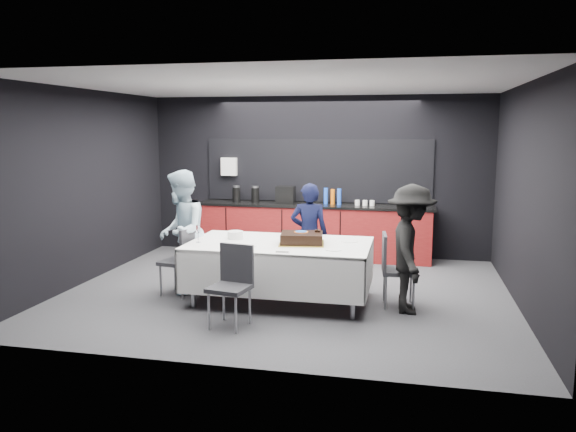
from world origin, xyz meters
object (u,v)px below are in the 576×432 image
object	(u,v)px
chair_left	(183,256)
chair_near	(233,279)
cake_assembly	(302,238)
chair_right	(393,265)
party_table	(280,253)
person_left	(181,232)
plate_stack	(235,235)
champagne_flute	(198,230)
person_center	(309,234)
person_right	(411,249)

from	to	relation	value
chair_left	chair_near	xyz separation A→B (m)	(1.01, -0.96, 0.00)
cake_assembly	chair_near	world-z (taller)	cake_assembly
chair_right	chair_near	xyz separation A→B (m)	(-1.76, -1.10, 0.00)
party_table	person_left	size ratio (longest dim) A/B	1.38
plate_stack	person_left	distance (m)	0.77
champagne_flute	chair_left	xyz separation A→B (m)	(-0.30, 0.20, -0.40)
chair_left	person_center	size ratio (longest dim) A/B	0.63
chair_near	champagne_flute	bearing A→B (deg)	132.80
champagne_flute	person_center	xyz separation A→B (m)	(1.25, 1.10, -0.20)
party_table	chair_left	world-z (taller)	chair_left
plate_stack	party_table	bearing A→B (deg)	-11.50
cake_assembly	person_left	xyz separation A→B (m)	(-1.70, 0.14, -0.01)
cake_assembly	champagne_flute	xyz separation A→B (m)	(-1.32, -0.21, 0.09)
party_table	person_center	xyz separation A→B (m)	(0.23, 0.89, 0.09)
cake_assembly	person_center	distance (m)	0.91
champagne_flute	chair_near	world-z (taller)	champagne_flute
champagne_flute	plate_stack	bearing A→B (deg)	41.62
chair_right	person_left	bearing A→B (deg)	179.81
plate_stack	chair_near	bearing A→B (deg)	-74.18
plate_stack	champagne_flute	xyz separation A→B (m)	(-0.39, -0.35, 0.11)
chair_left	person_left	size ratio (longest dim) A/B	0.55
champagne_flute	person_left	bearing A→B (deg)	137.22
chair_left	person_center	xyz separation A→B (m)	(1.56, 0.90, 0.20)
party_table	chair_near	size ratio (longest dim) A/B	2.51
person_center	plate_stack	bearing A→B (deg)	33.62
cake_assembly	chair_left	xyz separation A→B (m)	(-1.63, -0.00, -0.32)
cake_assembly	person_center	world-z (taller)	person_center
champagne_flute	chair_left	bearing A→B (deg)	146.31
plate_stack	person_center	xyz separation A→B (m)	(0.86, 0.76, -0.09)
chair_right	person_center	distance (m)	1.45
plate_stack	champagne_flute	bearing A→B (deg)	-138.38
chair_left	person_center	distance (m)	1.81
champagne_flute	person_center	size ratio (longest dim) A/B	0.15
champagne_flute	person_center	world-z (taller)	person_center
person_center	person_right	xyz separation A→B (m)	(1.43, -0.96, 0.05)
person_left	chair_right	bearing A→B (deg)	74.80
chair_left	person_right	distance (m)	3.00
cake_assembly	chair_right	bearing A→B (deg)	6.68
champagne_flute	person_left	xyz separation A→B (m)	(-0.38, 0.35, -0.10)
person_left	person_right	xyz separation A→B (m)	(3.06, -0.20, -0.05)
person_right	plate_stack	bearing A→B (deg)	81.70
party_table	plate_stack	bearing A→B (deg)	168.50
person_right	champagne_flute	bearing A→B (deg)	89.84
chair_right	chair_near	world-z (taller)	same
party_table	cake_assembly	bearing A→B (deg)	-2.11
party_table	person_right	bearing A→B (deg)	-2.50
cake_assembly	chair_left	world-z (taller)	cake_assembly
party_table	chair_near	bearing A→B (deg)	-108.35
plate_stack	person_right	size ratio (longest dim) A/B	0.13
party_table	cake_assembly	distance (m)	0.36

